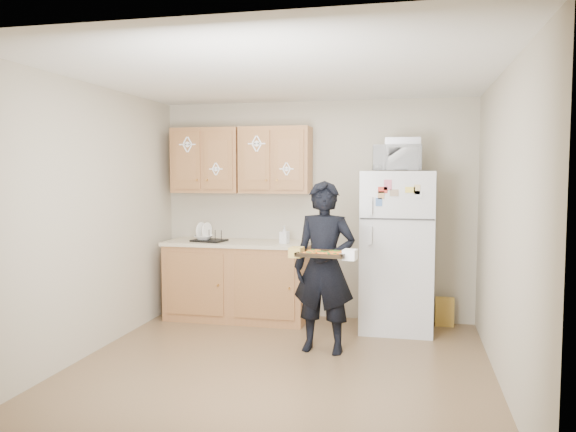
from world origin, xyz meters
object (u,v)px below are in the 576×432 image
at_px(refrigerator, 397,251).
at_px(baking_tray, 323,255).
at_px(dish_rack, 209,235).
at_px(person, 324,267).
at_px(microwave, 396,158).

bearing_deg(refrigerator, baking_tray, -116.98).
distance_m(refrigerator, dish_rack, 2.12).
relative_size(person, microwave, 3.29).
bearing_deg(person, baking_tray, -77.93).
bearing_deg(microwave, baking_tray, -122.65).
height_order(baking_tray, microwave, microwave).
bearing_deg(dish_rack, refrigerator, 0.49).
distance_m(person, baking_tray, 0.34).
distance_m(refrigerator, person, 1.11).
bearing_deg(baking_tray, refrigerator, 69.06).
xyz_separation_m(refrigerator, baking_tray, (-0.61, -1.20, 0.11)).
bearing_deg(dish_rack, person, -31.15).
height_order(refrigerator, microwave, microwave).
relative_size(microwave, dish_rack, 1.37).
relative_size(refrigerator, microwave, 3.48).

